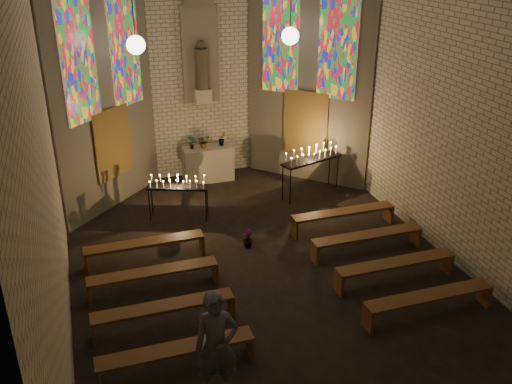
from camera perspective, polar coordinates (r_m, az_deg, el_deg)
floor at (r=11.99m, az=1.54°, el=-8.76°), size 12.00×12.00×0.00m
room at (r=13.52m, az=-3.16°, el=12.37°), size 8.22×12.43×7.00m
altar at (r=16.41m, az=-4.81°, el=2.85°), size 1.40×0.60×1.00m
flower_vase_left at (r=16.07m, az=-6.49°, el=4.98°), size 0.22×0.16×0.41m
flower_vase_center at (r=16.17m, az=-5.26°, el=5.06°), size 0.39×0.36×0.36m
flower_vase_right at (r=16.28m, az=-3.42°, el=5.35°), size 0.24×0.20×0.40m
aisle_flower_pot at (r=13.04m, az=-0.82°, el=-4.69°), size 0.23×0.23×0.41m
votive_stand_left at (r=14.08m, az=-7.86°, el=0.78°), size 1.53×0.85×1.10m
votive_stand_right at (r=15.25m, az=5.57°, el=3.55°), size 1.81×0.93×1.30m
pew_left_0 at (r=12.62m, az=-11.07°, el=-5.25°), size 2.57×0.36×0.49m
pew_right_0 at (r=13.84m, az=8.71°, el=-2.20°), size 2.57×0.36×0.49m
pew_left_1 at (r=11.60m, az=-10.23°, el=-8.11°), size 2.57×0.36×0.49m
pew_right_1 at (r=12.92m, az=11.05°, el=-4.50°), size 2.57×0.36×0.49m
pew_left_2 at (r=10.62m, az=-9.22°, el=-11.51°), size 2.57×0.36×0.49m
pew_right_2 at (r=12.04m, az=13.75°, el=-7.14°), size 2.57×0.36×0.49m
pew_left_3 at (r=9.68m, az=-7.98°, el=-15.58°), size 2.57×0.36×0.49m
pew_right_3 at (r=11.22m, az=16.91°, el=-10.15°), size 2.57×0.36×0.49m
visitor at (r=8.92m, az=-3.96°, el=-15.06°), size 0.73×0.53×1.85m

